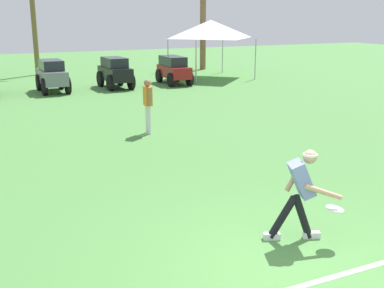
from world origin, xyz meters
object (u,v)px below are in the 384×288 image
object	(u,v)px
event_tent	(211,29)
palm_tree_right_of_centre	(32,2)
parked_car_slot_b	(52,75)
parked_car_slot_d	(174,69)
palm_tree_far_right	(203,17)
frisbee_in_flight	(335,209)
parked_car_slot_c	(115,72)
teammate_near_sideline	(148,101)
frisbee_thrower	(300,190)

from	to	relation	value
event_tent	palm_tree_right_of_centre	bearing A→B (deg)	146.75
parked_car_slot_b	parked_car_slot_d	world-z (taller)	parked_car_slot_b
palm_tree_right_of_centre	palm_tree_far_right	distance (m)	9.87
frisbee_in_flight	parked_car_slot_c	bearing A→B (deg)	83.66
parked_car_slot_d	frisbee_in_flight	bearing A→B (deg)	-106.15
teammate_near_sideline	frisbee_thrower	bearing A→B (deg)	-93.00
teammate_near_sideline	event_tent	bearing A→B (deg)	53.77
parked_car_slot_c	event_tent	world-z (taller)	event_tent
parked_car_slot_d	parked_car_slot_b	bearing A→B (deg)	179.79
parked_car_slot_c	event_tent	size ratio (longest dim) A/B	0.65
palm_tree_right_of_centre	parked_car_slot_d	bearing A→B (deg)	-51.04
teammate_near_sideline	parked_car_slot_d	world-z (taller)	teammate_near_sideline
frisbee_in_flight	event_tent	bearing A→B (deg)	67.14
frisbee_in_flight	event_tent	distance (m)	19.67
parked_car_slot_d	palm_tree_right_of_centre	world-z (taller)	palm_tree_right_of_centre
parked_car_slot_b	event_tent	bearing A→B (deg)	8.73
frisbee_in_flight	parked_car_slot_b	distance (m)	16.74
frisbee_in_flight	parked_car_slot_c	size ratio (longest dim) A/B	0.16
frisbee_in_flight	palm_tree_right_of_centre	world-z (taller)	palm_tree_right_of_centre
parked_car_slot_c	palm_tree_far_right	xyz separation A→B (m)	(7.26, 5.16, 2.42)
palm_tree_far_right	event_tent	xyz separation A→B (m)	(-1.51, -3.80, -0.60)
frisbee_thrower	palm_tree_far_right	xyz separation A→B (m)	(9.47, 21.48, 2.36)
frisbee_in_flight	parked_car_slot_b	bearing A→B (deg)	93.40
parked_car_slot_d	palm_tree_far_right	xyz separation A→B (m)	(4.28, 5.15, 2.44)
event_tent	parked_car_slot_c	bearing A→B (deg)	-166.73
teammate_near_sideline	event_tent	distance (m)	12.93
teammate_near_sideline	parked_car_slot_b	world-z (taller)	teammate_near_sideline
teammate_near_sideline	event_tent	xyz separation A→B (m)	(7.58, 10.34, 1.62)
parked_car_slot_b	parked_car_slot_d	bearing A→B (deg)	-0.21
parked_car_slot_c	palm_tree_right_of_centre	distance (m)	7.85
parked_car_slot_c	event_tent	xyz separation A→B (m)	(5.75, 1.36, 1.82)
frisbee_in_flight	palm_tree_right_of_centre	bearing A→B (deg)	91.47
teammate_near_sideline	palm_tree_right_of_centre	world-z (taller)	palm_tree_right_of_centre
parked_car_slot_c	palm_tree_right_of_centre	world-z (taller)	palm_tree_right_of_centre
palm_tree_right_of_centre	event_tent	bearing A→B (deg)	-33.25
teammate_near_sideline	parked_car_slot_c	size ratio (longest dim) A/B	0.66
frisbee_thrower	frisbee_in_flight	distance (m)	0.57
parked_car_slot_b	frisbee_in_flight	bearing A→B (deg)	-86.60
parked_car_slot_d	parked_car_slot_c	bearing A→B (deg)	-179.73
frisbee_in_flight	event_tent	size ratio (longest dim) A/B	0.10
frisbee_in_flight	event_tent	xyz separation A→B (m)	(7.60, 18.03, 2.01)
palm_tree_far_right	parked_car_slot_c	bearing A→B (deg)	-144.59
frisbee_in_flight	event_tent	world-z (taller)	event_tent
frisbee_in_flight	parked_car_slot_b	size ratio (longest dim) A/B	0.16
frisbee_in_flight	palm_tree_far_right	bearing A→B (deg)	67.36
parked_car_slot_b	parked_car_slot_d	distance (m)	5.83
frisbee_thrower	parked_car_slot_b	xyz separation A→B (m)	(-0.63, 16.35, -0.05)
palm_tree_far_right	palm_tree_right_of_centre	bearing A→B (deg)	170.80
frisbee_thrower	palm_tree_right_of_centre	bearing A→B (deg)	90.59
teammate_near_sideline	parked_car_slot_d	xyz separation A→B (m)	(4.81, 9.00, -0.22)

